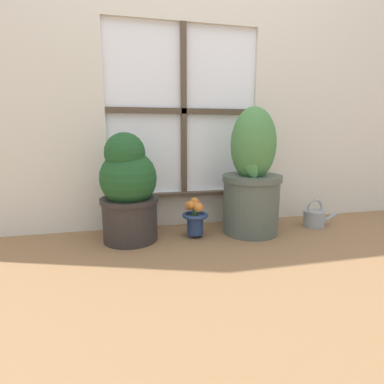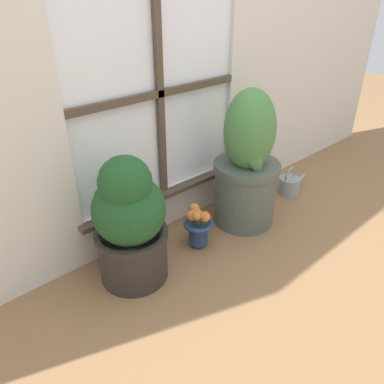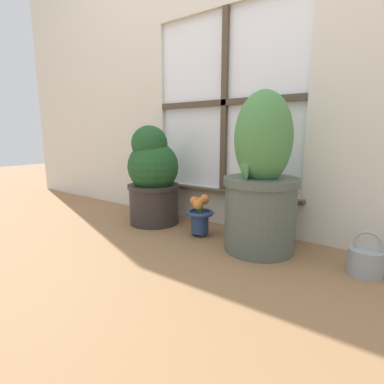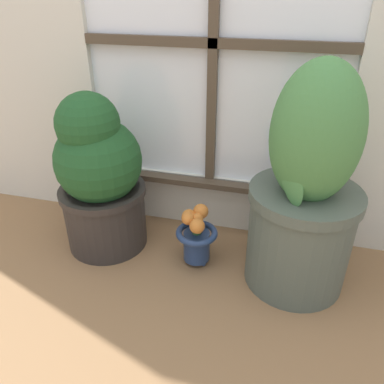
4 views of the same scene
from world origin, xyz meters
TOP-DOWN VIEW (x-y plane):
  - ground_plane at (0.00, 0.00)m, footprint 10.00×10.00m
  - wall_with_window at (0.00, 0.52)m, footprint 4.40×0.10m
  - potted_plant_left at (-0.38, 0.26)m, footprint 0.34×0.34m
  - potted_plant_right at (0.38, 0.23)m, footprint 0.37×0.37m
  - flower_vase at (0.01, 0.23)m, footprint 0.16×0.16m
  - watering_can at (0.86, 0.24)m, footprint 0.25×0.14m

SIDE VIEW (x-z plane):
  - ground_plane at x=0.00m, z-range 0.00..0.00m
  - watering_can at x=0.86m, z-range -0.03..0.16m
  - flower_vase at x=0.01m, z-range 0.01..0.25m
  - potted_plant_left at x=-0.38m, z-range -0.01..0.63m
  - potted_plant_right at x=0.38m, z-range -0.04..0.75m
  - wall_with_window at x=0.00m, z-range 0.02..2.52m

